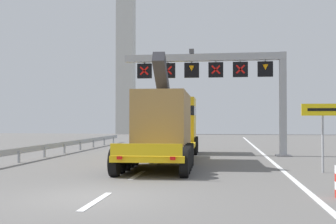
{
  "coord_description": "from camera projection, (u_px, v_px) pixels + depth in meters",
  "views": [
    {
      "loc": [
        3.67,
        -11.46,
        2.16
      ],
      "look_at": [
        0.45,
        12.76,
        2.67
      ],
      "focal_mm": 44.75,
      "sensor_mm": 36.0,
      "label": 1
    }
  ],
  "objects": [
    {
      "name": "ground",
      "position": [
        93.0,
        197.0,
        11.8
      ],
      "size": [
        112.0,
        112.0,
        0.0
      ],
      "primitive_type": "plane",
      "color": "slate"
    },
    {
      "name": "exit_sign_yellow",
      "position": [
        323.0,
        120.0,
        17.35
      ],
      "size": [
        1.72,
        0.15,
        2.87
      ],
      "color": "#9EA0A5",
      "rests_on": "ground"
    },
    {
      "name": "guardrail_left",
      "position": [
        54.0,
        146.0,
        26.1
      ],
      "size": [
        0.13,
        31.02,
        0.76
      ],
      "color": "#999EA3",
      "rests_on": "ground"
    },
    {
      "name": "heavy_haul_truck_yellow",
      "position": [
        169.0,
        124.0,
        23.39
      ],
      "size": [
        3.34,
        14.12,
        5.3
      ],
      "color": "yellow",
      "rests_on": "ground"
    },
    {
      "name": "overhead_lane_gantry",
      "position": [
        223.0,
        73.0,
        25.99
      ],
      "size": [
        10.28,
        0.9,
        6.65
      ],
      "color": "#9EA0A5",
      "rests_on": "ground"
    },
    {
      "name": "lane_markings",
      "position": [
        171.0,
        154.0,
        27.33
      ],
      "size": [
        0.2,
        46.01,
        0.01
      ],
      "color": "silver",
      "rests_on": "ground"
    },
    {
      "name": "edge_line_right",
      "position": [
        270.0,
        160.0,
        22.87
      ],
      "size": [
        0.2,
        63.0,
        0.01
      ],
      "primitive_type": "cube",
      "color": "silver",
      "rests_on": "ground"
    },
    {
      "name": "bridge_pylon_distant",
      "position": [
        126.0,
        3.0,
        67.37
      ],
      "size": [
        9.0,
        2.0,
        41.42
      ],
      "color": "#B7B7B2",
      "rests_on": "ground"
    }
  ]
}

